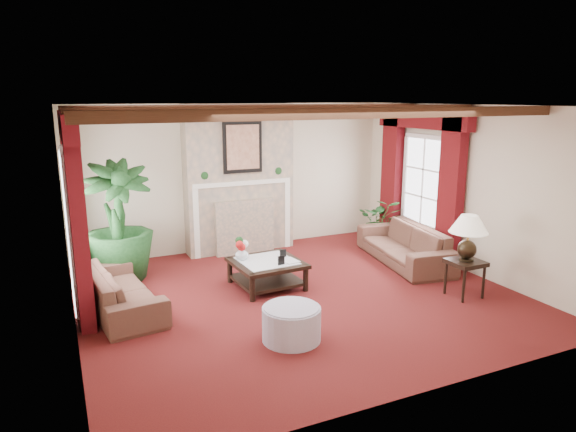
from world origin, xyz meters
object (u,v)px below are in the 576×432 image
side_table (464,278)px  ottoman (291,324)px  sofa_left (120,283)px  sofa_right (405,238)px  coffee_table (267,274)px  potted_palm (120,247)px

side_table → ottoman: size_ratio=0.77×
sofa_left → ottoman: sofa_left is taller
sofa_right → coffee_table: 2.63m
sofa_left → potted_palm: size_ratio=1.04×
sofa_right → potted_palm: bearing=-94.7°
sofa_right → ottoman: size_ratio=3.22×
ottoman → sofa_left: bearing=134.1°
sofa_left → coffee_table: bearing=-97.8°
coffee_table → ottoman: 1.80m
side_table → sofa_right: bearing=83.7°
sofa_right → side_table: sofa_right is taller
sofa_left → potted_palm: 1.25m
side_table → ottoman: (-2.85, -0.21, -0.07)m
sofa_left → coffee_table: size_ratio=2.02×
potted_palm → ottoman: size_ratio=2.75×
sofa_left → ottoman: 2.48m
side_table → sofa_left: bearing=161.1°
coffee_table → side_table: side_table is taller
side_table → coffee_table: bearing=147.8°
sofa_left → coffee_table: sofa_left is taller
coffee_table → side_table: size_ratio=1.83×
potted_palm → coffee_table: 2.36m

